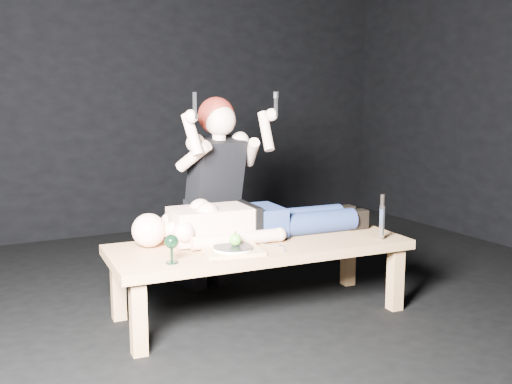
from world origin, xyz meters
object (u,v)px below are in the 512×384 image
(lying_man, at_px, (257,216))
(goblet, at_px, (172,249))
(table, at_px, (260,279))
(carving_knife, at_px, (382,217))
(kneeling_woman, at_px, (210,192))
(serving_tray, at_px, (233,251))

(lying_man, relative_size, goblet, 11.08)
(table, relative_size, lying_man, 1.04)
(carving_knife, bearing_deg, goblet, 179.22)
(kneeling_woman, xyz_separation_m, serving_tray, (-0.17, -0.73, -0.22))
(lying_man, xyz_separation_m, serving_tray, (-0.31, -0.29, -0.12))
(lying_man, relative_size, carving_knife, 6.09)
(goblet, bearing_deg, table, 15.63)
(table, bearing_deg, serving_tray, -146.88)
(serving_tray, bearing_deg, kneeling_woman, 76.53)
(lying_man, distance_m, goblet, 0.75)
(serving_tray, height_order, goblet, goblet)
(table, xyz_separation_m, goblet, (-0.62, -0.17, 0.30))
(lying_man, bearing_deg, goblet, -150.87)
(table, bearing_deg, carving_knife, -17.86)
(serving_tray, bearing_deg, carving_knife, -8.30)
(serving_tray, height_order, carving_knife, carving_knife)
(table, bearing_deg, kneeling_woman, 100.70)
(table, relative_size, carving_knife, 6.37)
(lying_man, relative_size, serving_tray, 5.27)
(goblet, bearing_deg, kneeling_woman, 54.37)
(lying_man, bearing_deg, serving_tray, -133.15)
(table, xyz_separation_m, carving_knife, (0.70, -0.28, 0.37))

